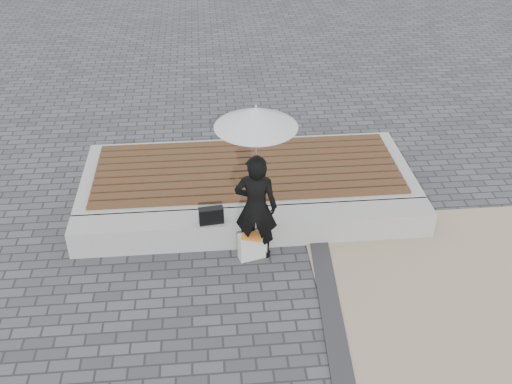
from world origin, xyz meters
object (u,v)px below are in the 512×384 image
woman (256,207)px  parasol (256,117)px  canvas_tote (252,246)px  seating_ledge (254,227)px  handbag (211,216)px

woman → parasol: 1.28m
woman → canvas_tote: size_ratio=3.98×
seating_ledge → parasol: 1.88m
seating_ledge → canvas_tote: (-0.06, -0.40, -0.01)m
canvas_tote → woman: bearing=36.5°
seating_ledge → handbag: size_ratio=15.15×
woman → handbag: (-0.58, 0.21, -0.25)m
seating_ledge → woman: (-0.00, -0.33, 0.56)m
canvas_tote → seating_ledge: bearing=66.6°
parasol → handbag: bearing=159.9°
woman → canvas_tote: (-0.06, -0.07, -0.57)m
handbag → canvas_tote: (0.53, -0.28, -0.32)m
handbag → canvas_tote: size_ratio=0.86×
handbag → canvas_tote: bearing=-35.1°
seating_ledge → handbag: bearing=-168.8°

